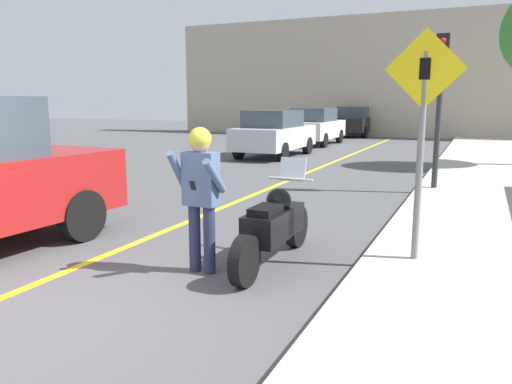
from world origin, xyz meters
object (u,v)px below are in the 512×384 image
object	(u,v)px
motorcycle	(274,226)
person_biker	(201,185)
crossing_sign	(422,124)
parked_car_white	(315,126)
traffic_light	(441,81)
parked_car_black	(355,121)
parked_car_silver	(274,133)

from	to	relation	value
motorcycle	person_biker	size ratio (longest dim) A/B	1.31
crossing_sign	parked_car_white	size ratio (longest dim) A/B	0.64
motorcycle	person_biker	distance (m)	1.08
motorcycle	traffic_light	distance (m)	6.37
crossing_sign	parked_car_black	size ratio (longest dim) A/B	0.64
traffic_light	parked_car_silver	xyz separation A→B (m)	(-6.01, 5.41, -1.57)
parked_car_black	parked_car_white	bearing A→B (deg)	-93.52
traffic_light	parked_car_silver	distance (m)	8.24
person_biker	crossing_sign	size ratio (longest dim) A/B	0.64
motorcycle	parked_car_black	size ratio (longest dim) A/B	0.54
person_biker	parked_car_black	size ratio (longest dim) A/B	0.41
person_biker	crossing_sign	xyz separation A→B (m)	(2.30, 1.16, 0.70)
crossing_sign	parked_car_silver	xyz separation A→B (m)	(-6.25, 10.80, -0.90)
crossing_sign	parked_car_silver	size ratio (longest dim) A/B	0.64
motorcycle	parked_car_silver	distance (m)	12.23
traffic_light	parked_car_silver	size ratio (longest dim) A/B	0.78
traffic_light	parked_car_silver	bearing A→B (deg)	138.03
person_biker	parked_car_white	world-z (taller)	person_biker
traffic_light	motorcycle	bearing A→B (deg)	-103.29
crossing_sign	parked_car_black	world-z (taller)	crossing_sign
crossing_sign	parked_car_white	xyz separation A→B (m)	(-6.42, 16.17, -0.90)
motorcycle	parked_car_silver	xyz separation A→B (m)	(-4.62, 11.32, 0.36)
crossing_sign	parked_car_silver	bearing A→B (deg)	120.06
motorcycle	parked_car_black	bearing A→B (deg)	100.83
traffic_light	parked_car_black	xyz separation A→B (m)	(-5.80, 17.09, -1.57)
crossing_sign	parked_car_silver	world-z (taller)	crossing_sign
traffic_light	person_biker	bearing A→B (deg)	-107.47
traffic_light	parked_car_white	xyz separation A→B (m)	(-6.18, 10.77, -1.57)
person_biker	parked_car_white	size ratio (longest dim) A/B	0.41
person_biker	crossing_sign	world-z (taller)	crossing_sign
motorcycle	crossing_sign	xyz separation A→B (m)	(1.63, 0.52, 1.26)
parked_car_white	parked_car_black	xyz separation A→B (m)	(0.39, 6.32, 0.00)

